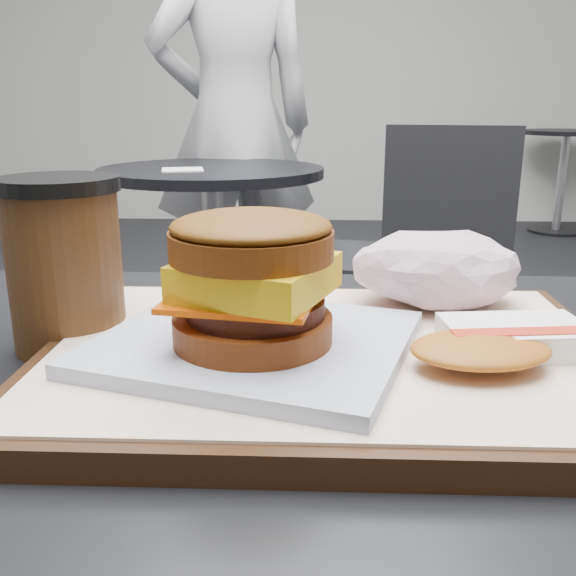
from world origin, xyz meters
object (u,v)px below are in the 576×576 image
at_px(hash_brown, 500,342).
at_px(crumpled_wrapper, 437,269).
at_px(neighbor_chair, 406,247).
at_px(neighbor_table, 213,230).
at_px(serving_tray, 328,357).
at_px(patron, 235,124).
at_px(breakfast_sandwich, 253,295).
at_px(coffee_cup, 65,263).

relative_size(hash_brown, crumpled_wrapper, 0.95).
bearing_deg(crumpled_wrapper, hash_brown, -79.72).
bearing_deg(neighbor_chair, hash_brown, -96.21).
height_order(hash_brown, neighbor_table, hash_brown).
distance_m(serving_tray, patron, 2.08).
relative_size(serving_tray, crumpled_wrapper, 2.89).
bearing_deg(neighbor_table, neighbor_chair, -2.89).
bearing_deg(crumpled_wrapper, neighbor_chair, 82.55).
bearing_deg(hash_brown, crumpled_wrapper, 100.28).
distance_m(breakfast_sandwich, patron, 2.10).
relative_size(crumpled_wrapper, patron, 0.08).
bearing_deg(coffee_cup, hash_brown, -11.72).
relative_size(serving_tray, neighbor_chair, 0.43).
xyz_separation_m(hash_brown, crumpled_wrapper, (-0.02, 0.11, 0.02)).
distance_m(hash_brown, coffee_cup, 0.30).
height_order(hash_brown, crumpled_wrapper, crumpled_wrapper).
height_order(neighbor_chair, patron, patron).
bearing_deg(breakfast_sandwich, crumpled_wrapper, 39.84).
distance_m(breakfast_sandwich, neighbor_chair, 1.66).
relative_size(neighbor_chair, patron, 0.51).
bearing_deg(breakfast_sandwich, coffee_cup, 156.57).
bearing_deg(neighbor_chair, crumpled_wrapper, -97.45).
bearing_deg(serving_tray, breakfast_sandwich, -156.38).
bearing_deg(crumpled_wrapper, breakfast_sandwich, -140.16).
distance_m(serving_tray, neighbor_chair, 1.62).
height_order(crumpled_wrapper, neighbor_chair, neighbor_chair).
distance_m(serving_tray, neighbor_table, 1.65).
height_order(serving_tray, neighbor_table, serving_tray).
bearing_deg(coffee_cup, neighbor_table, 95.16).
xyz_separation_m(breakfast_sandwich, neighbor_chair, (0.33, 1.60, -0.32)).
height_order(crumpled_wrapper, coffee_cup, coffee_cup).
xyz_separation_m(coffee_cup, patron, (-0.12, 2.02, 0.03)).
xyz_separation_m(coffee_cup, neighbor_chair, (0.47, 1.53, -0.32)).
height_order(coffee_cup, neighbor_table, coffee_cup).
relative_size(serving_tray, neighbor_table, 0.51).
distance_m(serving_tray, breakfast_sandwich, 0.07).
xyz_separation_m(coffee_cup, neighbor_table, (-0.14, 1.56, -0.28)).
height_order(serving_tray, crumpled_wrapper, crumpled_wrapper).
relative_size(coffee_cup, patron, 0.07).
relative_size(hash_brown, neighbor_chair, 0.14).
xyz_separation_m(crumpled_wrapper, coffee_cup, (-0.28, -0.05, 0.01)).
relative_size(coffee_cup, neighbor_chair, 0.14).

